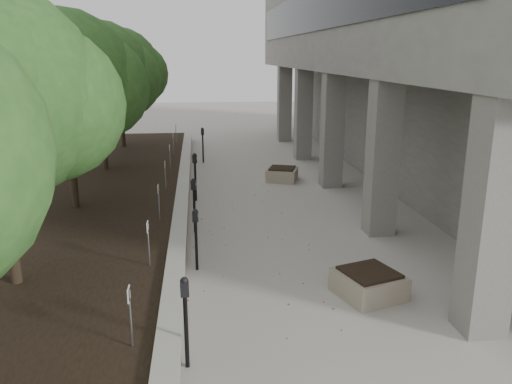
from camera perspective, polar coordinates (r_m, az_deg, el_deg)
ground at (r=7.95m, az=4.26°, el=-20.18°), size 90.00×90.00×0.00m
retaining_wall at (r=15.97m, az=-8.23°, el=-0.78°), size 0.39×26.00×0.50m
planting_bed at (r=16.52m, az=-21.06°, el=-1.30°), size 7.00×26.00×0.40m
crabapple_tree_3 at (r=14.86m, az=-20.42°, el=8.53°), size 4.60×4.00×5.44m
crabapple_tree_4 at (r=19.73m, az=-17.06°, el=10.23°), size 4.60×4.00×5.44m
crabapple_tree_5 at (r=24.66m, az=-15.02°, el=11.23°), size 4.60×4.00×5.44m
parking_sign_2 at (r=7.87m, az=-13.89°, el=-13.48°), size 0.04×0.22×0.96m
parking_sign_3 at (r=10.59m, az=-11.94°, el=-5.72°), size 0.04×0.22×0.96m
parking_sign_4 at (r=13.43m, az=-10.83°, el=-1.18°), size 0.04×0.22×0.96m
parking_sign_5 at (r=16.33m, az=-10.11°, el=1.77°), size 0.04×0.22×0.96m
parking_sign_6 at (r=19.25m, az=-9.61°, el=3.82°), size 0.04×0.22×0.96m
parking_sign_7 at (r=22.20m, az=-9.24°, el=5.33°), size 0.04×0.22×0.96m
parking_sign_8 at (r=25.16m, az=-8.95°, el=6.49°), size 0.04×0.22×0.96m
parking_meter_1 at (r=7.87m, az=-7.86°, el=-14.32°), size 0.15×0.11×1.48m
parking_meter_2 at (r=11.18m, az=-6.73°, el=-5.32°), size 0.16×0.13×1.40m
parking_meter_3 at (r=13.50m, az=-6.93°, el=-1.53°), size 0.17×0.15×1.48m
parking_meter_4 at (r=16.46m, az=-6.82°, el=1.68°), size 0.18×0.15×1.57m
parking_meter_5 at (r=22.33m, az=-5.98°, el=5.23°), size 0.16×0.12×1.55m
planter_front at (r=10.35m, az=12.53°, el=-9.94°), size 1.43×1.43×0.53m
planter_back at (r=19.15m, az=2.94°, el=2.03°), size 1.37×1.37×0.50m
berry_scatter at (r=12.31m, az=-0.54°, el=-6.70°), size 3.30×14.10×0.02m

